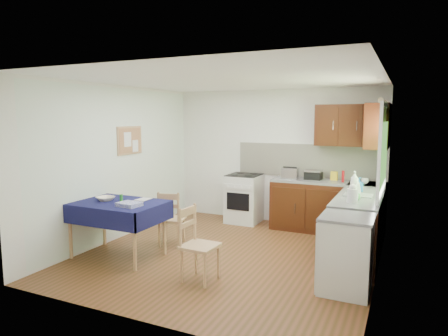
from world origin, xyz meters
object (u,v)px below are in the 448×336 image
at_px(chair_far, 171,217).
at_px(sandwich_press, 313,175).
at_px(chair_near, 197,242).
at_px(dish_rack, 358,194).
at_px(kettle, 353,194).
at_px(toaster, 290,173).
at_px(dining_table, 117,209).

height_order(chair_far, sandwich_press, sandwich_press).
distance_m(chair_near, dish_rack, 2.36).
xyz_separation_m(chair_far, kettle, (2.66, 0.15, 0.55)).
relative_size(chair_near, toaster, 3.16).
relative_size(dining_table, toaster, 4.55).
bearing_deg(kettle, chair_near, -145.62).
distance_m(dining_table, toaster, 3.06).
bearing_deg(dish_rack, dining_table, -140.94).
distance_m(dining_table, chair_near, 1.46).
distance_m(toaster, sandwich_press, 0.41).
height_order(dining_table, chair_near, chair_near).
xyz_separation_m(dining_table, chair_far, (0.43, 0.73, -0.24)).
distance_m(chair_near, sandwich_press, 2.98).
height_order(dining_table, chair_far, chair_far).
bearing_deg(sandwich_press, kettle, -79.80).
height_order(sandwich_press, dish_rack, dish_rack).
distance_m(dining_table, chair_far, 0.88).
bearing_deg(chair_far, sandwich_press, -149.75).
distance_m(sandwich_press, kettle, 1.90).
bearing_deg(chair_near, dining_table, 82.64).
bearing_deg(chair_far, kettle, 167.56).
xyz_separation_m(dining_table, toaster, (1.83, 2.43, 0.31)).
relative_size(sandwich_press, kettle, 1.19).
relative_size(dining_table, kettle, 5.50).
relative_size(chair_far, sandwich_press, 3.02).
bearing_deg(chair_far, toaster, -145.11).
relative_size(chair_far, kettle, 3.60).
distance_m(chair_far, dish_rack, 2.79).
height_order(dining_table, toaster, toaster).
relative_size(dish_rack, kettle, 1.59).
distance_m(dining_table, sandwich_press, 3.41).
relative_size(dining_table, chair_far, 1.53).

